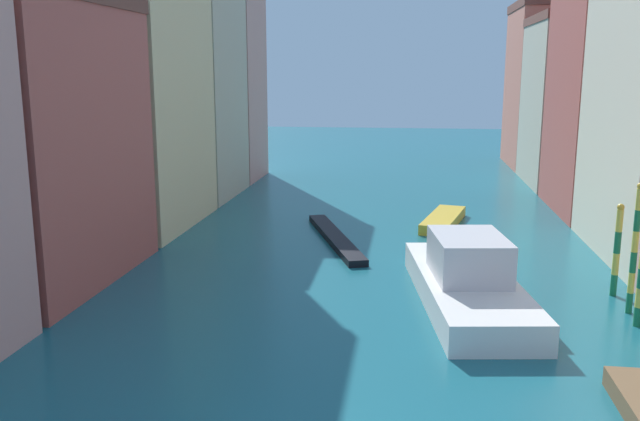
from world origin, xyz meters
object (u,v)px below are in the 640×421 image
at_px(vaporetto_white, 468,280).
at_px(gondola_black, 335,238).
at_px(motorboat_0, 443,220).
at_px(mooring_pole_3, 617,249).
at_px(mooring_pole_2, 635,248).

height_order(vaporetto_white, gondola_black, vaporetto_white).
xyz_separation_m(gondola_black, motorboat_0, (6.20, 4.91, 0.13)).
xyz_separation_m(mooring_pole_3, motorboat_0, (-6.57, 12.67, -1.73)).
bearing_deg(gondola_black, mooring_pole_3, -31.29).
height_order(mooring_pole_2, gondola_black, mooring_pole_2).
distance_m(mooring_pole_3, vaporetto_white, 6.59).
xyz_separation_m(mooring_pole_2, gondola_black, (-12.78, 9.89, -2.47)).
height_order(mooring_pole_2, motorboat_0, mooring_pole_2).
height_order(mooring_pole_3, motorboat_0, mooring_pole_3).
bearing_deg(motorboat_0, mooring_pole_2, -66.04).
relative_size(mooring_pole_2, motorboat_0, 0.77).
bearing_deg(mooring_pole_2, mooring_pole_3, 90.13).
height_order(gondola_black, motorboat_0, motorboat_0).
relative_size(vaporetto_white, motorboat_0, 1.69).
bearing_deg(gondola_black, motorboat_0, 38.36).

